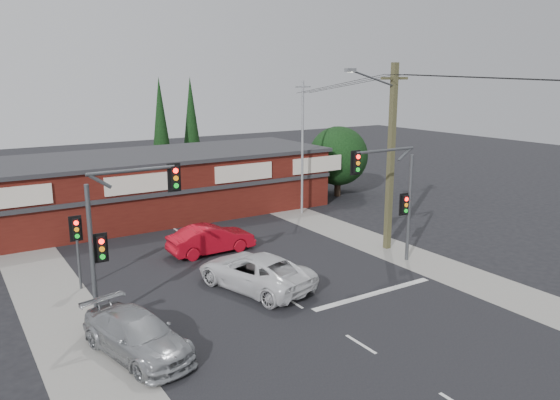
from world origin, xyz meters
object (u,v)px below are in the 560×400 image
white_suv (255,271)px  red_sedan (211,239)px  shop_building (136,186)px  utility_pole (389,152)px  silver_suv (137,335)px

white_suv → red_sedan: (0.51, 5.59, -0.03)m
red_sedan → shop_building: 9.65m
shop_building → utility_pole: 17.15m
white_suv → shop_building: bearing=-103.7°
shop_building → utility_pole: utility_pole is taller
red_sedan → shop_building: size_ratio=0.17×
shop_building → red_sedan: bearing=-84.3°
white_suv → shop_building: 15.16m
utility_pole → white_suv: bearing=-173.0°
silver_suv → utility_pole: size_ratio=0.50×
silver_suv → utility_pole: utility_pole is taller
silver_suv → utility_pole: (15.29, 4.13, 4.67)m
white_suv → silver_suv: size_ratio=1.15×
white_suv → utility_pole: 10.09m
red_sedan → shop_building: bearing=5.3°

